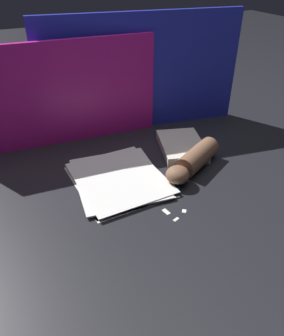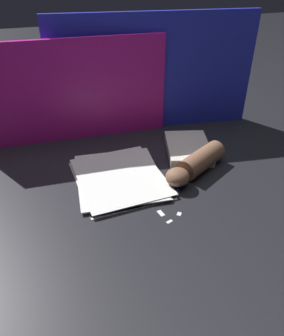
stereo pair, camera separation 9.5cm
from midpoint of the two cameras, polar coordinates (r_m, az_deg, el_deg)
ground_plane at (r=1.09m, az=3.50°, el=-3.05°), size 6.00×6.00×0.00m
backdrop_panel_left at (r=1.31m, az=-10.61°, el=12.81°), size 0.77×0.06×0.40m
backdrop_panel_center at (r=1.39m, az=4.07°, el=16.02°), size 0.84×0.14×0.47m
paper_stack at (r=1.11m, az=-1.49°, el=-1.68°), size 0.31×0.35×0.02m
book_closed at (r=1.28m, az=10.14°, el=3.35°), size 0.22×0.27×0.03m
scissors at (r=1.08m, az=6.70°, el=-3.29°), size 0.11×0.13×0.01m
hand_forearm at (r=1.15m, az=11.72°, el=0.63°), size 0.28×0.20×0.07m
paper_scrap_near at (r=0.99m, az=9.27°, el=-7.97°), size 0.02×0.02×0.00m
paper_scrap_mid at (r=0.96m, az=7.65°, el=-9.33°), size 0.02×0.01×0.00m
paper_scrap_far at (r=0.98m, az=6.12°, el=-7.91°), size 0.02×0.03×0.00m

